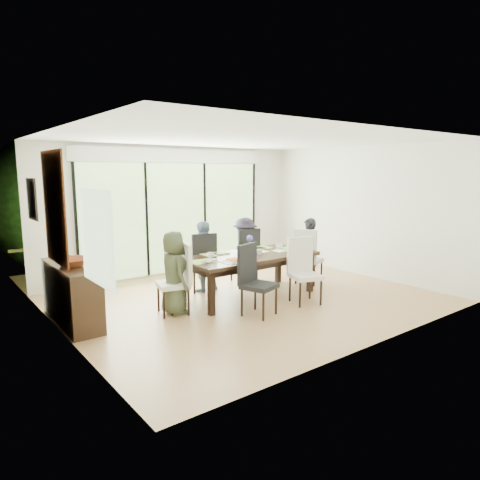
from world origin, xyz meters
TOP-DOWN VIEW (x-y plane):
  - floor at (0.00, 0.00)m, footprint 6.00×5.00m
  - ceiling at (0.00, 0.00)m, footprint 6.00×5.00m
  - wall_back at (0.00, 2.51)m, footprint 6.00×0.02m
  - wall_front at (0.00, -2.51)m, footprint 6.00×0.02m
  - wall_left at (-3.01, 0.00)m, footprint 0.02×5.00m
  - wall_right at (3.01, 0.00)m, footprint 0.02×5.00m
  - glass_doors at (0.00, 2.47)m, footprint 4.20×0.02m
  - blinds_header at (0.00, 2.46)m, footprint 4.40×0.06m
  - mullion_a at (-2.10, 2.46)m, footprint 0.05×0.04m
  - mullion_b at (-0.70, 2.46)m, footprint 0.05×0.04m
  - mullion_c at (0.70, 2.46)m, footprint 0.05×0.04m
  - mullion_d at (2.10, 2.46)m, footprint 0.05×0.04m
  - side_window at (-2.97, -1.20)m, footprint 0.02×0.90m
  - deck at (0.00, 3.40)m, footprint 6.00×1.80m
  - rail_top at (0.00, 4.20)m, footprint 6.00×0.08m
  - foliage_left at (-1.80, 5.20)m, footprint 3.20×3.20m
  - foliage_mid at (0.40, 5.80)m, footprint 4.00×4.00m
  - foliage_right at (2.20, 5.00)m, footprint 2.80×2.80m
  - foliage_far at (-0.60, 6.50)m, footprint 3.60×3.60m
  - table_top at (0.11, 0.12)m, footprint 2.39×1.10m
  - table_apron at (0.11, 0.12)m, footprint 2.19×0.90m
  - table_leg_fl at (-0.97, -0.31)m, footprint 0.09×0.09m
  - table_leg_fr at (1.19, -0.31)m, footprint 0.09×0.09m
  - table_leg_bl at (-0.97, 0.55)m, footprint 0.09×0.09m
  - table_leg_br at (1.19, 0.55)m, footprint 0.09×0.09m
  - chair_left_end at (-1.39, 0.12)m, footprint 0.56×0.56m
  - chair_right_end at (1.61, 0.12)m, footprint 0.59×0.59m
  - chair_far_left at (-0.34, 0.97)m, footprint 0.57×0.57m
  - chair_far_right at (0.66, 0.97)m, footprint 0.54×0.54m
  - chair_near_left at (-0.39, -0.75)m, footprint 0.58×0.58m
  - chair_near_right at (0.61, -0.75)m, footprint 0.58×0.58m
  - person_left_end at (-1.37, 0.12)m, footprint 0.43×0.63m
  - person_right_end at (1.59, 0.12)m, footprint 0.45×0.64m
  - person_far_left at (-0.34, 0.95)m, footprint 0.61×0.39m
  - person_far_right at (0.66, 0.95)m, footprint 0.63×0.43m
  - placemat_left at (-0.84, 0.12)m, footprint 0.44×0.32m
  - placemat_right at (1.06, 0.12)m, footprint 0.44×0.32m
  - placemat_far_l at (-0.34, 0.52)m, footprint 0.44×0.32m
  - placemat_far_r at (0.66, 0.52)m, footprint 0.44×0.32m
  - placemat_paper at (-0.44, -0.18)m, footprint 0.44×0.32m
  - tablet_far_l at (-0.24, 0.47)m, footprint 0.26×0.18m
  - tablet_far_r at (0.61, 0.47)m, footprint 0.24×0.17m
  - papers at (0.81, 0.07)m, footprint 0.30×0.22m
  - platter_base at (-0.44, -0.18)m, footprint 0.26×0.26m
  - platter_snacks at (-0.44, -0.18)m, footprint 0.20×0.20m
  - vase at (0.16, 0.17)m, footprint 0.08×0.08m
  - hyacinth_stems at (0.16, 0.17)m, footprint 0.04×0.04m
  - hyacinth_blooms at (0.16, 0.17)m, footprint 0.11×0.11m
  - laptop at (-0.74, 0.02)m, footprint 0.39×0.34m
  - cup_a at (-0.59, 0.27)m, footprint 0.17×0.17m
  - cup_b at (0.26, 0.02)m, footprint 0.12×0.12m
  - cup_c at (0.91, 0.22)m, footprint 0.15×0.15m
  - book at (0.36, 0.17)m, footprint 0.17×0.23m
  - sideboard at (-2.76, 0.63)m, footprint 0.43×1.53m
  - bowl at (-2.76, 0.53)m, footprint 0.46×0.46m
  - candlestick_base at (-2.76, 0.98)m, footprint 0.10×0.10m
  - candlestick_shaft at (-2.76, 0.98)m, footprint 0.02×0.02m
  - candlestick_pan at (-2.76, 0.98)m, footprint 0.10×0.10m
  - candle at (-2.76, 0.98)m, footprint 0.03×0.03m
  - tapestry at (-2.97, 0.40)m, footprint 0.02×1.00m
  - art_frame at (-2.97, 1.70)m, footprint 0.03×0.55m
  - art_canvas at (-2.95, 1.70)m, footprint 0.01×0.45m

SIDE VIEW (x-z plane):
  - deck at x=0.00m, z-range -0.10..0.00m
  - floor at x=0.00m, z-range -0.01..0.00m
  - table_leg_fl at x=-0.97m, z-range 0.00..0.69m
  - table_leg_fr at x=1.19m, z-range 0.00..0.69m
  - table_leg_bl at x=-0.97m, z-range 0.00..0.69m
  - table_leg_br at x=1.19m, z-range 0.00..0.69m
  - sideboard at x=-2.76m, z-range 0.00..0.86m
  - chair_left_end at x=-1.39m, z-range 0.00..1.10m
  - chair_right_end at x=1.61m, z-range 0.00..1.10m
  - chair_far_left at x=-0.34m, z-range 0.00..1.10m
  - chair_far_right at x=0.66m, z-range 0.00..1.10m
  - chair_near_left at x=-0.39m, z-range 0.00..1.10m
  - chair_near_right at x=0.61m, z-range 0.00..1.10m
  - rail_top at x=0.00m, z-range 0.52..0.58m
  - table_apron at x=0.11m, z-range 0.58..0.68m
  - person_left_end at x=-1.37m, z-range 0.00..1.29m
  - person_right_end at x=1.59m, z-range 0.00..1.29m
  - person_far_left at x=-0.34m, z-range 0.00..1.29m
  - person_far_right at x=0.66m, z-range 0.00..1.29m
  - table_top at x=0.11m, z-range 0.69..0.75m
  - papers at x=0.81m, z-range 0.75..0.75m
  - placemat_left at x=-0.84m, z-range 0.75..0.75m
  - placemat_right at x=1.06m, z-range 0.75..0.75m
  - placemat_far_l at x=-0.34m, z-range 0.75..0.75m
  - placemat_far_r at x=0.66m, z-range 0.75..0.75m
  - placemat_paper at x=-0.44m, z-range 0.75..0.75m
  - book at x=0.36m, z-range 0.75..0.77m
  - tablet_far_r at x=0.61m, z-range 0.75..0.76m
  - tablet_far_l at x=-0.24m, z-range 0.75..0.77m
  - laptop at x=-0.74m, z-range 0.75..0.77m
  - platter_base at x=-0.44m, z-range 0.75..0.78m
  - platter_snacks at x=-0.44m, z-range 0.78..0.79m
  - cup_b at x=0.26m, z-range 0.75..0.84m
  - cup_a at x=-0.59m, z-range 0.75..0.84m
  - cup_c at x=0.91m, z-range 0.75..0.84m
  - vase at x=0.16m, z-range 0.75..0.87m
  - candlestick_base at x=-2.76m, z-range 0.86..0.90m
  - bowl at x=-2.76m, z-range 0.86..0.97m
  - hyacinth_stems at x=0.16m, z-range 0.85..1.01m
  - hyacinth_blooms at x=0.16m, z-range 0.97..1.08m
  - glass_doors at x=0.00m, z-range 0.05..2.35m
  - mullion_a at x=-2.10m, z-range 0.05..2.35m
  - mullion_b at x=-0.70m, z-range 0.05..2.35m
  - mullion_c at x=0.70m, z-range 0.05..2.35m
  - mullion_d at x=2.10m, z-range 0.05..2.35m
  - foliage_right at x=2.20m, z-range -0.14..2.66m
  - wall_back at x=0.00m, z-range 0.00..2.70m
  - wall_front at x=0.00m, z-range 0.00..2.70m
  - wall_left at x=-3.01m, z-range 0.00..2.70m
  - wall_right at x=3.01m, z-range 0.00..2.70m
  - foliage_left at x=-1.80m, z-range -0.16..3.04m
  - candlestick_shaft at x=-2.76m, z-range 0.89..2.09m
  - side_window at x=-2.97m, z-range 1.00..2.00m
  - foliage_far at x=-0.60m, z-range -0.18..3.42m
  - tapestry at x=-2.97m, z-range 0.95..2.45m
  - art_frame at x=-2.97m, z-range 1.42..2.08m
  - art_canvas at x=-2.95m, z-range 1.48..2.02m
  - foliage_mid at x=0.40m, z-range -0.20..3.80m
  - candlestick_pan at x=-2.76m, z-range 2.07..2.10m
  - candle at x=-2.76m, z-range 2.09..2.19m
  - blinds_header at x=0.00m, z-range 2.36..2.64m
  - ceiling at x=0.00m, z-range 2.70..2.71m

